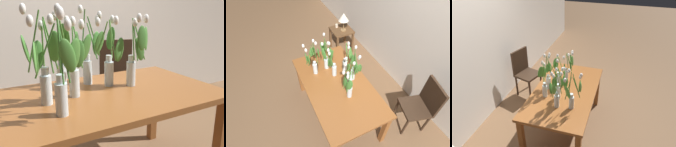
% 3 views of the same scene
% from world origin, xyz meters
% --- Properties ---
extents(ground_plane, '(18.00, 18.00, 0.00)m').
position_xyz_m(ground_plane, '(0.00, 0.00, 0.00)').
color(ground_plane, brown).
extents(room_wall_rear, '(9.00, 0.10, 2.70)m').
position_xyz_m(room_wall_rear, '(0.00, 1.42, 1.35)').
color(room_wall_rear, silver).
rests_on(room_wall_rear, ground).
extents(dining_table, '(1.60, 0.90, 0.74)m').
position_xyz_m(dining_table, '(0.00, 0.00, 0.65)').
color(dining_table, brown).
rests_on(dining_table, ground).
extents(tulip_vase_0, '(0.24, 0.24, 0.59)m').
position_xyz_m(tulip_vase_0, '(-0.37, -0.21, 0.98)').
color(tulip_vase_0, silver).
rests_on(tulip_vase_0, dining_table).
extents(tulip_vase_1, '(0.16, 0.15, 0.53)m').
position_xyz_m(tulip_vase_1, '(0.27, 0.03, 0.95)').
color(tulip_vase_1, silver).
rests_on(tulip_vase_1, dining_table).
extents(tulip_vase_2, '(0.25, 0.18, 0.59)m').
position_xyz_m(tulip_vase_2, '(-0.39, 0.01, 0.97)').
color(tulip_vase_2, silver).
rests_on(tulip_vase_2, dining_table).
extents(tulip_vase_3, '(0.13, 0.15, 0.55)m').
position_xyz_m(tulip_vase_3, '(-0.20, 0.25, 0.93)').
color(tulip_vase_3, silver).
rests_on(tulip_vase_3, dining_table).
extents(tulip_vase_4, '(0.23, 0.25, 0.58)m').
position_xyz_m(tulip_vase_4, '(0.00, 0.25, 0.95)').
color(tulip_vase_4, silver).
rests_on(tulip_vase_4, dining_table).
extents(tulip_vase_5, '(0.19, 0.25, 0.51)m').
position_xyz_m(tulip_vase_5, '(0.11, 0.15, 0.94)').
color(tulip_vase_5, silver).
rests_on(tulip_vase_5, dining_table).
extents(tulip_vase_6, '(0.15, 0.14, 0.52)m').
position_xyz_m(tulip_vase_6, '(-0.19, 0.02, 0.92)').
color(tulip_vase_6, silver).
rests_on(tulip_vase_6, dining_table).
extents(dining_chair, '(0.50, 0.50, 0.93)m').
position_xyz_m(dining_chair, '(0.71, 1.03, 0.52)').
color(dining_chair, '#382619').
rests_on(dining_chair, ground).
extents(side_table, '(0.44, 0.44, 0.55)m').
position_xyz_m(side_table, '(-1.52, 0.83, 0.43)').
color(side_table, brown).
rests_on(side_table, ground).
extents(table_lamp, '(0.22, 0.22, 0.40)m').
position_xyz_m(table_lamp, '(-1.48, 0.85, 0.86)').
color(table_lamp, olive).
rests_on(table_lamp, side_table).
extents(pillar_candle, '(0.06, 0.06, 0.07)m').
position_xyz_m(pillar_candle, '(-1.65, 0.77, 0.59)').
color(pillar_candle, beige).
rests_on(pillar_candle, side_table).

